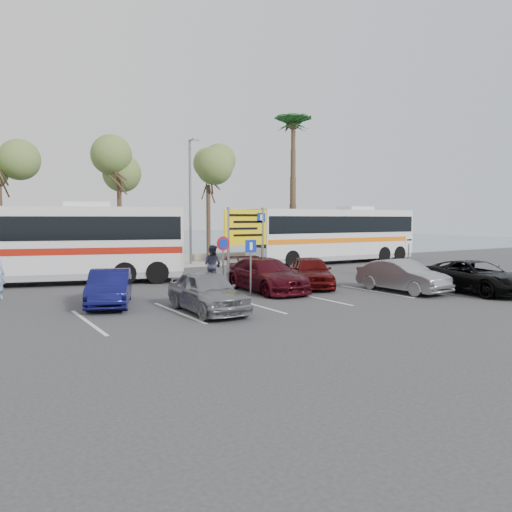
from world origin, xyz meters
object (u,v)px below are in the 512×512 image
direction_sign (246,233)px  car_maroon (266,275)px  pedestrian_far (212,265)px  suv_black (476,277)px  coach_bus_left (47,246)px  car_silver_a (207,292)px  car_red (311,272)px  street_lamp_right (191,195)px  coach_bus_right (334,237)px  car_silver_b (402,276)px  car_blue (110,288)px

direction_sign → car_maroon: 2.42m
pedestrian_far → suv_black: bearing=-161.0°
coach_bus_left → car_silver_a: bearing=-72.5°
direction_sign → car_maroon: size_ratio=0.74×
car_red → direction_sign: bearing=173.1°
car_silver_a → pedestrian_far: size_ratio=2.15×
car_red → pedestrian_far: (-3.40, 3.06, 0.23)m
street_lamp_right → pedestrian_far: street_lamp_right is taller
coach_bus_right → street_lamp_right: bearing=162.4°
direction_sign → car_silver_b: direction_sign is taller
car_maroon → car_blue: bearing=-177.2°
suv_black → street_lamp_right: bearing=113.8°
pedestrian_far → car_blue: bearing=92.0°
direction_sign → car_silver_b: bearing=-45.5°
car_blue → pedestrian_far: (5.64, 3.06, 0.29)m
car_silver_b → pedestrian_far: 8.53m
car_blue → coach_bus_right: bearing=46.5°
car_blue → car_maroon: bearing=20.1°
suv_black → car_silver_b: car_silver_b is taller
street_lamp_right → suv_black: (5.20, -17.02, -3.93)m
direction_sign → car_silver_b: 7.07m
suv_black → pedestrian_far: 11.50m
car_blue → coach_bus_left: bearing=116.8°
car_red → suv_black: bearing=-17.7°
car_blue → pedestrian_far: 6.43m
car_blue → suv_black: suv_black is taller
coach_bus_right → pedestrian_far: size_ratio=6.82×
street_lamp_right → direction_sign: bearing=-100.9°
street_lamp_right → car_blue: bearing=-125.7°
car_blue → car_silver_b: 11.88m
car_maroon → pedestrian_far: bearing=110.9°
street_lamp_right → pedestrian_far: bearing=-108.5°
car_maroon → car_silver_b: bearing=-30.8°
coach_bus_left → car_red: coach_bus_left is taller
car_red → pedestrian_far: size_ratio=2.21×
suv_black → car_red: bearing=140.6°
car_maroon → car_silver_b: (4.80, -3.19, -0.03)m
street_lamp_right → pedestrian_far: 10.13m
coach_bus_right → pedestrian_far: 13.87m
coach_bus_left → suv_black: (14.70, -12.37, -1.13)m
coach_bus_right → car_maroon: bearing=-142.0°
street_lamp_right → car_silver_a: 16.69m
coach_bus_right → car_silver_a: 19.80m
car_red → coach_bus_left: bearing=171.8°
coach_bus_left → pedestrian_far: coach_bus_left is taller
coach_bus_right → car_maroon: size_ratio=2.63×
car_silver_a → car_silver_b: bearing=0.8°
coach_bus_right → pedestrian_far: bearing=-154.6°
direction_sign → pedestrian_far: (-1.00, 1.36, -1.50)m
direction_sign → car_silver_a: size_ratio=0.90×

